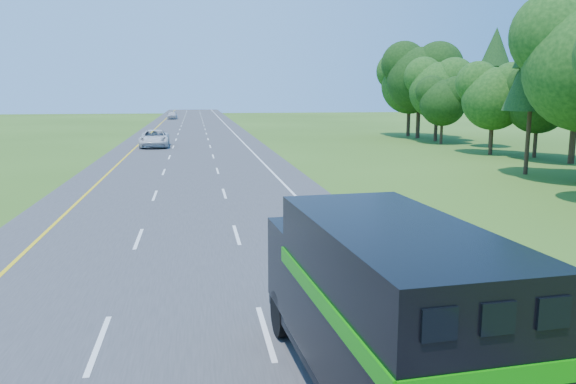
% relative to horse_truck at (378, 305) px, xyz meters
% --- Properties ---
extents(road, '(15.00, 260.00, 0.04)m').
position_rel_horse_truck_xyz_m(road, '(-3.37, 42.21, -1.82)').
color(road, '#38383A').
rests_on(road, ground).
extents(lane_markings, '(11.15, 260.00, 0.01)m').
position_rel_horse_truck_xyz_m(lane_markings, '(-3.37, 42.21, -1.79)').
color(lane_markings, yellow).
rests_on(lane_markings, road).
extents(horse_truck, '(2.86, 7.72, 3.36)m').
position_rel_horse_truck_xyz_m(horse_truck, '(0.00, 0.00, 0.00)').
color(horse_truck, black).
rests_on(horse_truck, road).
extents(white_suv, '(2.94, 6.15, 1.69)m').
position_rel_horse_truck_xyz_m(white_suv, '(-7.02, 48.68, -0.95)').
color(white_suv, silver).
rests_on(white_suv, road).
extents(far_car, '(2.08, 4.70, 1.57)m').
position_rel_horse_truck_xyz_m(far_car, '(-7.51, 108.49, -1.01)').
color(far_car, silver).
rests_on(far_car, road).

